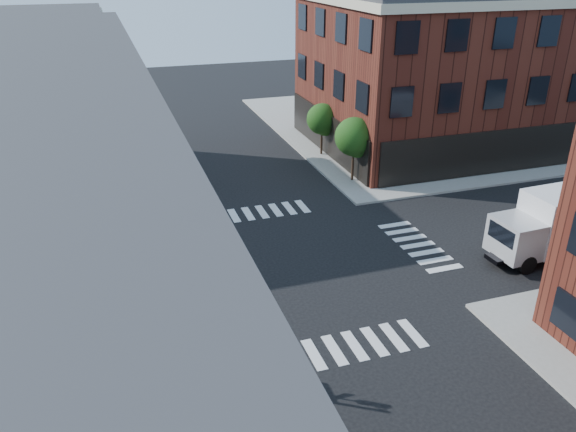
# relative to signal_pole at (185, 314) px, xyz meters

# --- Properties ---
(ground) EXTENTS (120.00, 120.00, 0.00)m
(ground) POSITION_rel_signal_pole_xyz_m (6.72, 6.68, -2.86)
(ground) COLOR black
(ground) RESTS_ON ground
(sidewalk_ne) EXTENTS (30.00, 30.00, 0.15)m
(sidewalk_ne) POSITION_rel_signal_pole_xyz_m (27.72, 27.68, -2.78)
(sidewalk_ne) COLOR gray
(sidewalk_ne) RESTS_ON ground
(building_ne) EXTENTS (25.00, 16.00, 12.00)m
(building_ne) POSITION_rel_signal_pole_xyz_m (27.22, 22.68, 3.14)
(building_ne) COLOR #401710
(building_ne) RESTS_ON ground
(tree_near) EXTENTS (2.69, 2.69, 4.49)m
(tree_near) POSITION_rel_signal_pole_xyz_m (14.28, 16.65, 0.30)
(tree_near) COLOR black
(tree_near) RESTS_ON ground
(tree_far) EXTENTS (2.43, 2.43, 4.07)m
(tree_far) POSITION_rel_signal_pole_xyz_m (14.28, 22.65, 0.02)
(tree_far) COLOR black
(tree_far) RESTS_ON ground
(signal_pole) EXTENTS (1.29, 1.24, 4.60)m
(signal_pole) POSITION_rel_signal_pole_xyz_m (0.00, 0.00, 0.00)
(signal_pole) COLOR black
(signal_pole) RESTS_ON ground
(box_truck) EXTENTS (8.09, 2.76, 3.62)m
(box_truck) POSITION_rel_signal_pole_xyz_m (20.38, 3.49, -0.98)
(box_truck) COLOR silver
(box_truck) RESTS_ON ground
(traffic_cone) EXTENTS (0.37, 0.37, 0.66)m
(traffic_cone) POSITION_rel_signal_pole_xyz_m (2.64, 1.00, -2.54)
(traffic_cone) COLOR #F5400A
(traffic_cone) RESTS_ON ground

